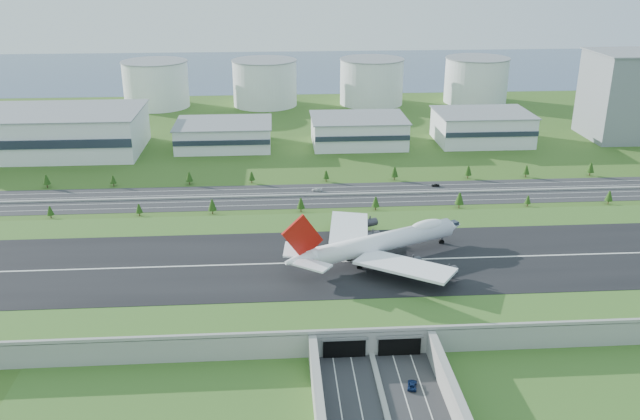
{
  "coord_description": "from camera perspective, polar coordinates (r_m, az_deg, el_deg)",
  "views": [
    {
      "loc": [
        -27.99,
        -226.4,
        116.93
      ],
      "look_at": [
        -10.09,
        35.0,
        15.45
      ],
      "focal_mm": 38.0,
      "sensor_mm": 36.0,
      "label": 1
    }
  ],
  "objects": [
    {
      "name": "ground",
      "position": [
        256.34,
        2.8,
        -5.99
      ],
      "size": [
        1200.0,
        1200.0,
        0.0
      ],
      "primitive_type": "plane",
      "color": "#21531A",
      "rests_on": "ground"
    },
    {
      "name": "airfield_deck",
      "position": [
        254.41,
        2.82,
        -5.18
      ],
      "size": [
        520.0,
        100.0,
        9.2
      ],
      "color": "gray",
      "rests_on": "ground"
    },
    {
      "name": "north_expressway",
      "position": [
        343.13,
        1.0,
        1.26
      ],
      "size": [
        560.0,
        36.0,
        0.12
      ],
      "primitive_type": "cube",
      "color": "#28282B",
      "rests_on": "ground"
    },
    {
      "name": "tree_row",
      "position": [
        344.51,
        4.63,
        2.07
      ],
      "size": [
        502.62,
        48.73,
        8.5
      ],
      "color": "#3D2819",
      "rests_on": "ground"
    },
    {
      "name": "hangar_west",
      "position": [
        447.57,
        -22.43,
        6.07
      ],
      "size": [
        120.0,
        60.0,
        25.0
      ],
      "primitive_type": "cube",
      "color": "silver",
      "rests_on": "ground"
    },
    {
      "name": "hangar_mid_a",
      "position": [
        431.73,
        -8.09,
        6.28
      ],
      "size": [
        58.0,
        42.0,
        15.0
      ],
      "primitive_type": "cube",
      "color": "silver",
      "rests_on": "ground"
    },
    {
      "name": "hangar_mid_b",
      "position": [
        433.54,
        3.25,
        6.65
      ],
      "size": [
        58.0,
        42.0,
        17.0
      ],
      "primitive_type": "cube",
      "color": "silver",
      "rests_on": "ground"
    },
    {
      "name": "hangar_mid_c",
      "position": [
        450.13,
        13.48,
        6.78
      ],
      "size": [
        58.0,
        42.0,
        19.0
      ],
      "primitive_type": "cube",
      "color": "silver",
      "rests_on": "ground"
    },
    {
      "name": "office_tower",
      "position": [
        487.4,
        24.35,
        8.74
      ],
      "size": [
        46.0,
        46.0,
        55.0
      ],
      "primitive_type": "cube",
      "color": "gray",
      "rests_on": "ground"
    },
    {
      "name": "fuel_tank_a",
      "position": [
        553.24,
        -13.65,
        10.23
      ],
      "size": [
        50.0,
        50.0,
        35.0
      ],
      "primitive_type": "cylinder",
      "color": "white",
      "rests_on": "ground"
    },
    {
      "name": "fuel_tank_b",
      "position": [
        545.58,
        -4.67,
        10.6
      ],
      "size": [
        50.0,
        50.0,
        35.0
      ],
      "primitive_type": "cylinder",
      "color": "white",
      "rests_on": "ground"
    },
    {
      "name": "fuel_tank_c",
      "position": [
        551.08,
        4.36,
        10.72
      ],
      "size": [
        50.0,
        50.0,
        35.0
      ],
      "primitive_type": "cylinder",
      "color": "white",
      "rests_on": "ground"
    },
    {
      "name": "fuel_tank_d",
      "position": [
        569.37,
        13.01,
        10.58
      ],
      "size": [
        50.0,
        50.0,
        35.0
      ],
      "primitive_type": "cylinder",
      "color": "white",
      "rests_on": "ground"
    },
    {
      "name": "bay_water",
      "position": [
        716.55,
        -1.66,
        11.77
      ],
      "size": [
        1200.0,
        260.0,
        0.06
      ],
      "primitive_type": "cube",
      "color": "#384C6A",
      "rests_on": "ground"
    },
    {
      "name": "boeing_747",
      "position": [
        252.55,
        4.99,
        -2.75
      ],
      "size": [
        73.27,
        67.59,
        24.3
      ],
      "rotation": [
        0.0,
        0.0,
        0.43
      ],
      "color": "white",
      "rests_on": "airfield_deck"
    },
    {
      "name": "car_2",
      "position": [
        200.66,
        7.77,
        -14.38
      ],
      "size": [
        3.74,
        5.96,
        1.53
      ],
      "primitive_type": "imported",
      "rotation": [
        0.0,
        0.0,
        2.91
      ],
      "color": "#0D1C43",
      "rests_on": "ground"
    },
    {
      "name": "car_5",
      "position": [
        360.6,
        9.71,
        2.07
      ],
      "size": [
        4.21,
        1.61,
        1.37
      ],
      "primitive_type": "imported",
      "rotation": [
        0.0,
        0.0,
        -1.61
      ],
      "color": "black",
      "rests_on": "ground"
    },
    {
      "name": "car_7",
      "position": [
        348.7,
        -0.26,
        1.74
      ],
      "size": [
        5.69,
        3.34,
        1.55
      ],
      "primitive_type": "imported",
      "rotation": [
        0.0,
        0.0,
        -1.8
      ],
      "color": "silver",
      "rests_on": "ground"
    }
  ]
}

